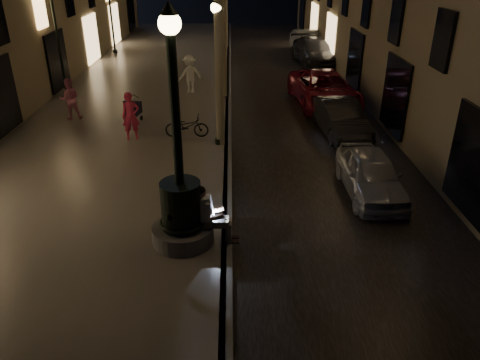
{
  "coord_description": "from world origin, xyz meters",
  "views": [
    {
      "loc": [
        0.14,
        -7.07,
        6.23
      ],
      "look_at": [
        0.32,
        3.0,
        1.26
      ],
      "focal_mm": 35.0,
      "sensor_mm": 36.0,
      "label": 1
    }
  ],
  "objects_px": {
    "car_rear": "(314,52)",
    "pedestrian_red": "(131,116)",
    "lamp_curb_a": "(217,55)",
    "stroller": "(133,109)",
    "lamp_curb_b": "(222,20)",
    "lamp_left_b": "(56,27)",
    "pedestrian_pink": "(70,99)",
    "seated_man_laptop": "(209,213)",
    "fountain_lamppost": "(181,202)",
    "car_second": "(340,118)",
    "pedestrian_white": "(190,74)",
    "lamp_left_c": "(110,3)",
    "lamp_curb_c": "(224,3)",
    "car_fifth": "(307,42)",
    "car_third": "(324,89)",
    "car_front": "(371,174)",
    "bicycle": "(187,126)"
  },
  "relations": [
    {
      "from": "car_second",
      "to": "car_rear",
      "type": "bearing_deg",
      "value": 79.69
    },
    {
      "from": "car_rear",
      "to": "pedestrian_red",
      "type": "distance_m",
      "value": 15.39
    },
    {
      "from": "car_fifth",
      "to": "seated_man_laptop",
      "type": "bearing_deg",
      "value": -109.25
    },
    {
      "from": "lamp_left_c",
      "to": "bicycle",
      "type": "bearing_deg",
      "value": -68.81
    },
    {
      "from": "car_third",
      "to": "car_fifth",
      "type": "xyz_separation_m",
      "value": [
        0.99,
        11.68,
        -0.01
      ]
    },
    {
      "from": "lamp_left_b",
      "to": "car_rear",
      "type": "relative_size",
      "value": 0.95
    },
    {
      "from": "lamp_curb_c",
      "to": "pedestrian_red",
      "type": "distance_m",
      "value": 15.94
    },
    {
      "from": "lamp_curb_c",
      "to": "pedestrian_pink",
      "type": "bearing_deg",
      "value": -114.02
    },
    {
      "from": "car_rear",
      "to": "lamp_left_c",
      "type": "bearing_deg",
      "value": 162.32
    },
    {
      "from": "seated_man_laptop",
      "to": "stroller",
      "type": "distance_m",
      "value": 8.88
    },
    {
      "from": "lamp_curb_c",
      "to": "car_fifth",
      "type": "relative_size",
      "value": 1.1
    },
    {
      "from": "lamp_left_b",
      "to": "pedestrian_pink",
      "type": "distance_m",
      "value": 4.09
    },
    {
      "from": "lamp_curb_a",
      "to": "lamp_left_b",
      "type": "bearing_deg",
      "value": 139.8
    },
    {
      "from": "fountain_lamppost",
      "to": "pedestrian_pink",
      "type": "relative_size",
      "value": 3.24
    },
    {
      "from": "bicycle",
      "to": "car_second",
      "type": "bearing_deg",
      "value": -82.53
    },
    {
      "from": "pedestrian_white",
      "to": "pedestrian_pink",
      "type": "bearing_deg",
      "value": 15.48
    },
    {
      "from": "fountain_lamppost",
      "to": "lamp_curb_c",
      "type": "bearing_deg",
      "value": 88.18
    },
    {
      "from": "car_front",
      "to": "bicycle",
      "type": "relative_size",
      "value": 2.32
    },
    {
      "from": "seated_man_laptop",
      "to": "car_rear",
      "type": "distance_m",
      "value": 20.12
    },
    {
      "from": "lamp_curb_a",
      "to": "pedestrian_pink",
      "type": "bearing_deg",
      "value": 154.54
    },
    {
      "from": "lamp_curb_b",
      "to": "lamp_left_c",
      "type": "distance_m",
      "value": 10.7
    },
    {
      "from": "lamp_curb_a",
      "to": "car_second",
      "type": "relative_size",
      "value": 1.25
    },
    {
      "from": "lamp_curb_b",
      "to": "pedestrian_white",
      "type": "bearing_deg",
      "value": -134.59
    },
    {
      "from": "seated_man_laptop",
      "to": "fountain_lamppost",
      "type": "bearing_deg",
      "value": 180.0
    },
    {
      "from": "car_fifth",
      "to": "lamp_curb_b",
      "type": "bearing_deg",
      "value": -127.77
    },
    {
      "from": "lamp_left_c",
      "to": "car_third",
      "type": "relative_size",
      "value": 0.92
    },
    {
      "from": "lamp_curb_a",
      "to": "car_rear",
      "type": "bearing_deg",
      "value": 67.95
    },
    {
      "from": "pedestrian_red",
      "to": "lamp_left_b",
      "type": "bearing_deg",
      "value": 111.3
    },
    {
      "from": "seated_man_laptop",
      "to": "bicycle",
      "type": "distance_m",
      "value": 6.78
    },
    {
      "from": "seated_man_laptop",
      "to": "lamp_left_c",
      "type": "distance_m",
      "value": 23.21
    },
    {
      "from": "seated_man_laptop",
      "to": "pedestrian_white",
      "type": "distance_m",
      "value": 12.57
    },
    {
      "from": "bicycle",
      "to": "lamp_left_b",
      "type": "bearing_deg",
      "value": 48.32
    },
    {
      "from": "lamp_curb_b",
      "to": "lamp_left_b",
      "type": "relative_size",
      "value": 1.0
    },
    {
      "from": "pedestrian_white",
      "to": "bicycle",
      "type": "bearing_deg",
      "value": 68.65
    },
    {
      "from": "seated_man_laptop",
      "to": "pedestrian_white",
      "type": "xyz_separation_m",
      "value": [
        -1.4,
        12.49,
        0.13
      ]
    },
    {
      "from": "fountain_lamppost",
      "to": "seated_man_laptop",
      "type": "bearing_deg",
      "value": 0.0
    },
    {
      "from": "lamp_curb_a",
      "to": "stroller",
      "type": "height_order",
      "value": "lamp_curb_a"
    },
    {
      "from": "lamp_curb_c",
      "to": "stroller",
      "type": "xyz_separation_m",
      "value": [
        -3.35,
        -13.74,
        -2.5
      ]
    },
    {
      "from": "stroller",
      "to": "pedestrian_white",
      "type": "xyz_separation_m",
      "value": [
        1.86,
        4.23,
        0.34
      ]
    },
    {
      "from": "lamp_curb_b",
      "to": "pedestrian_red",
      "type": "relative_size",
      "value": 2.87
    },
    {
      "from": "seated_man_laptop",
      "to": "pedestrian_red",
      "type": "height_order",
      "value": "pedestrian_red"
    },
    {
      "from": "fountain_lamppost",
      "to": "lamp_curb_a",
      "type": "height_order",
      "value": "fountain_lamppost"
    },
    {
      "from": "fountain_lamppost",
      "to": "lamp_curb_a",
      "type": "relative_size",
      "value": 1.08
    },
    {
      "from": "car_second",
      "to": "pedestrian_pink",
      "type": "bearing_deg",
      "value": 166.55
    },
    {
      "from": "lamp_curb_a",
      "to": "car_rear",
      "type": "height_order",
      "value": "lamp_curb_a"
    },
    {
      "from": "bicycle",
      "to": "lamp_curb_c",
      "type": "bearing_deg",
      "value": -4.18
    },
    {
      "from": "fountain_lamppost",
      "to": "car_second",
      "type": "height_order",
      "value": "fountain_lamppost"
    },
    {
      "from": "car_front",
      "to": "car_third",
      "type": "distance_m",
      "value": 8.38
    },
    {
      "from": "lamp_curb_c",
      "to": "lamp_left_b",
      "type": "xyz_separation_m",
      "value": [
        -7.1,
        -10.0,
        0.0
      ]
    },
    {
      "from": "lamp_left_c",
      "to": "car_rear",
      "type": "height_order",
      "value": "lamp_left_c"
    }
  ]
}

